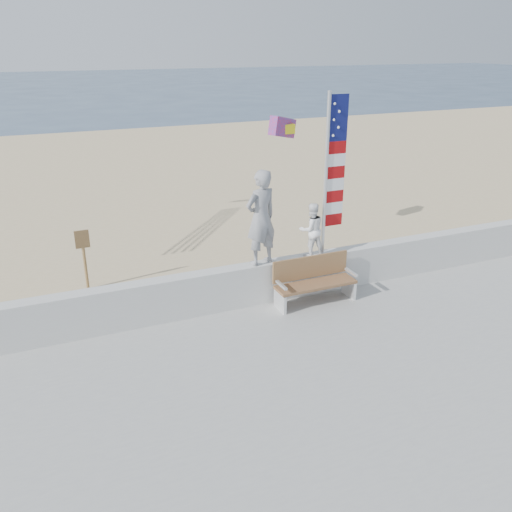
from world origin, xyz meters
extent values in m
plane|color=#2E435C|center=(0.00, 0.00, 0.00)|extent=(220.00, 220.00, 0.00)
cube|color=#D1B88B|center=(0.00, 9.00, 0.04)|extent=(90.00, 40.00, 0.08)
cube|color=#ABAAA5|center=(0.00, -4.00, 0.13)|extent=(50.00, 12.40, 0.10)
cube|color=silver|center=(0.00, 2.00, 0.63)|extent=(30.00, 0.35, 0.90)
imported|color=gray|center=(0.40, 2.00, 2.10)|extent=(0.84, 0.66, 2.03)
imported|color=white|center=(1.60, 2.00, 1.68)|extent=(0.58, 0.46, 1.19)
cube|color=brown|center=(1.45, 1.45, 0.62)|extent=(1.80, 0.50, 0.06)
cube|color=olive|center=(1.45, 1.72, 0.93)|extent=(1.80, 0.05, 0.50)
cube|color=white|center=(0.60, 1.45, 0.38)|extent=(0.06, 0.50, 0.40)
cube|color=silver|center=(0.60, 1.40, 0.78)|extent=(0.06, 0.45, 0.05)
cube|color=white|center=(2.30, 1.45, 0.38)|extent=(0.06, 0.50, 0.40)
cube|color=silver|center=(2.30, 1.40, 0.78)|extent=(0.06, 0.45, 0.05)
cylinder|color=silver|center=(1.90, 2.00, 2.83)|extent=(0.08, 0.08, 3.50)
cube|color=#0F1451|center=(2.14, 2.00, 4.03)|extent=(0.44, 0.02, 0.95)
cube|color=#9E0A0C|center=(2.14, 2.00, 1.84)|extent=(0.44, 0.02, 0.26)
cube|color=white|center=(2.14, 2.00, 2.10)|extent=(0.44, 0.02, 0.26)
cube|color=#9E0A0C|center=(2.14, 2.00, 2.37)|extent=(0.44, 0.02, 0.26)
cube|color=white|center=(2.14, 2.00, 2.63)|extent=(0.44, 0.02, 0.26)
cube|color=#9E0A0C|center=(2.14, 2.00, 2.89)|extent=(0.44, 0.02, 0.26)
cube|color=white|center=(2.14, 2.00, 3.16)|extent=(0.44, 0.02, 0.26)
cube|color=#9E0A0C|center=(2.14, 2.00, 3.42)|extent=(0.44, 0.02, 0.26)
sphere|color=white|center=(2.02, 1.98, 3.68)|extent=(0.06, 0.06, 0.06)
sphere|color=white|center=(2.14, 1.98, 3.84)|extent=(0.06, 0.06, 0.06)
sphere|color=white|center=(2.02, 1.98, 4.00)|extent=(0.06, 0.06, 0.06)
sphere|color=white|center=(2.14, 1.98, 4.16)|extent=(0.06, 0.06, 0.06)
sphere|color=white|center=(2.02, 1.98, 4.32)|extent=(0.06, 0.06, 0.06)
cube|color=red|center=(2.60, 5.58, 3.34)|extent=(0.99, 0.71, 0.68)
cube|color=yellow|center=(2.75, 5.58, 3.29)|extent=(0.35, 0.26, 0.25)
cylinder|color=olive|center=(-2.99, 4.37, 0.68)|extent=(0.07, 0.07, 1.20)
cube|color=brown|center=(-2.99, 4.35, 1.33)|extent=(0.32, 0.03, 0.42)
camera|label=1|loc=(-3.92, -7.78, 5.51)|focal=38.00mm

